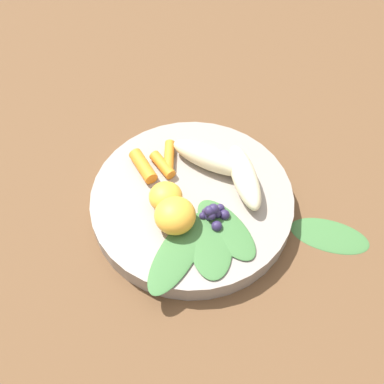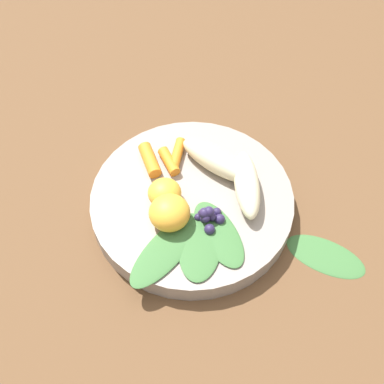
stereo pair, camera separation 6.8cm
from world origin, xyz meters
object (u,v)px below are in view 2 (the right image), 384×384
Objects in this scene: orange_segment_near at (169,213)px; bowl at (192,203)px; kale_leaf_stray at (326,255)px; banana_peeled_right at (247,184)px; banana_peeled_left at (215,160)px.

bowl is at bearing 122.54° from orange_segment_near.
orange_segment_near is 0.22m from kale_leaf_stray.
bowl is at bearing 93.33° from banana_peeled_right.
banana_peeled_right reaches higher than bowl.
banana_peeled_right is 0.11m from orange_segment_near.
banana_peeled_right is 1.03× the size of kale_leaf_stray.
bowl is 0.07m from banana_peeled_left.
banana_peeled_left is 0.20m from kale_leaf_stray.
banana_peeled_left reaches higher than bowl.
orange_segment_near reaches higher than kale_leaf_stray.
banana_peeled_left is at bearing 42.09° from banana_peeled_right.
orange_segment_near is at bearing -57.46° from bowl.
banana_peeled_left and banana_peeled_right have the same top height.
bowl is 2.58× the size of kale_leaf_stray.
orange_segment_near is at bearing 94.19° from banana_peeled_left.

